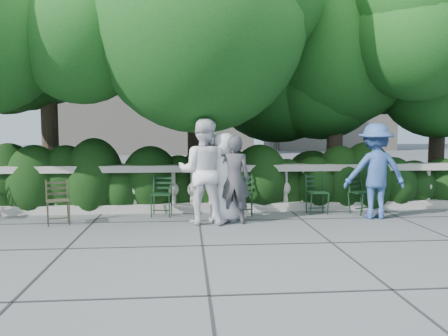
{
  "coord_description": "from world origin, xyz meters",
  "views": [
    {
      "loc": [
        -0.72,
        -7.44,
        1.74
      ],
      "look_at": [
        0.0,
        1.0,
        1.0
      ],
      "focal_mm": 35.0,
      "sensor_mm": 36.0,
      "label": 1
    }
  ],
  "objects": [
    {
      "name": "ground",
      "position": [
        0.0,
        0.0,
        0.0
      ],
      "size": [
        90.0,
        90.0,
        0.0
      ],
      "primitive_type": "plane",
      "color": "#4E5155",
      "rests_on": "ground"
    },
    {
      "name": "balustrade",
      "position": [
        0.0,
        1.8,
        0.49
      ],
      "size": [
        12.0,
        0.44,
        1.0
      ],
      "color": "#9E998E",
      "rests_on": "ground"
    },
    {
      "name": "shrub_hedge",
      "position": [
        0.0,
        3.0,
        0.0
      ],
      "size": [
        15.0,
        2.6,
        1.7
      ],
      "primitive_type": null,
      "color": "black",
      "rests_on": "ground"
    },
    {
      "name": "tree_canopy",
      "position": [
        0.69,
        3.19,
        3.96
      ],
      "size": [
        15.04,
        6.52,
        6.78
      ],
      "color": "#3F3023",
      "rests_on": "ground"
    },
    {
      "name": "chair_b",
      "position": [
        -1.25,
        1.2,
        0.0
      ],
      "size": [
        0.48,
        0.52,
        0.84
      ],
      "primitive_type": null,
      "rotation": [
        0.0,
        0.0,
        -0.09
      ],
      "color": "black",
      "rests_on": "ground"
    },
    {
      "name": "chair_d",
      "position": [
        2.95,
        1.11,
        0.0
      ],
      "size": [
        0.61,
        0.62,
        0.84
      ],
      "primitive_type": null,
      "rotation": [
        0.0,
        0.0,
        0.46
      ],
      "color": "black",
      "rests_on": "ground"
    },
    {
      "name": "chair_e",
      "position": [
        0.4,
        1.18,
        0.0
      ],
      "size": [
        0.49,
        0.53,
        0.84
      ],
      "primitive_type": null,
      "rotation": [
        0.0,
        0.0,
        -0.11
      ],
      "color": "black",
      "rests_on": "ground"
    },
    {
      "name": "chair_f",
      "position": [
        1.98,
        1.19,
        0.0
      ],
      "size": [
        0.45,
        0.49,
        0.84
      ],
      "primitive_type": null,
      "rotation": [
        0.0,
        0.0,
        0.02
      ],
      "color": "black",
      "rests_on": "ground"
    },
    {
      "name": "chair_weathered",
      "position": [
        -3.04,
        0.57,
        0.0
      ],
      "size": [
        0.57,
        0.6,
        0.84
      ],
      "primitive_type": null,
      "rotation": [
        0.0,
        0.0,
        0.33
      ],
      "color": "black",
      "rests_on": "ground"
    },
    {
      "name": "person_businessman",
      "position": [
        -0.03,
        0.69,
        0.86
      ],
      "size": [
        0.98,
        0.83,
        1.71
      ],
      "primitive_type": "imported",
      "rotation": [
        0.0,
        0.0,
        3.54
      ],
      "color": "silver",
      "rests_on": "ground"
    },
    {
      "name": "person_woman_grey",
      "position": [
        0.14,
        0.54,
        0.82
      ],
      "size": [
        0.63,
        0.45,
        1.64
      ],
      "primitive_type": "imported",
      "rotation": [
        0.0,
        0.0,
        3.04
      ],
      "color": "#3C3C40",
      "rests_on": "ground"
    },
    {
      "name": "person_casual_man",
      "position": [
        -0.42,
        0.6,
        0.97
      ],
      "size": [
        1.07,
        0.9,
        1.95
      ],
      "primitive_type": "imported",
      "rotation": [
        0.0,
        0.0,
        2.95
      ],
      "color": "white",
      "rests_on": "ground"
    },
    {
      "name": "person_older_blue",
      "position": [
        2.97,
        0.8,
        0.93
      ],
      "size": [
        1.24,
        0.76,
        1.87
      ],
      "primitive_type": "imported",
      "rotation": [
        0.0,
        0.0,
        3.09
      ],
      "color": "#2E4D8B",
      "rests_on": "ground"
    }
  ]
}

